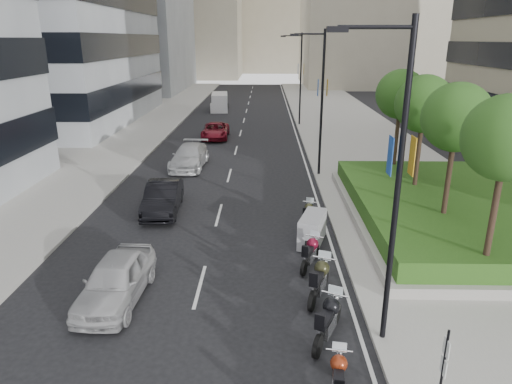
{
  "coord_description": "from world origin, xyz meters",
  "views": [
    {
      "loc": [
        0.82,
        -10.4,
        8.45
      ],
      "look_at": [
        0.43,
        8.7,
        2.0
      ],
      "focal_mm": 32.0,
      "sensor_mm": 36.0,
      "label": 1
    }
  ],
  "objects_px": {
    "car_b": "(163,198)",
    "car_d": "(215,131)",
    "parking_sign": "(443,370)",
    "lamp_post_2": "(299,75)",
    "motorcycle_5": "(312,229)",
    "motorcycle_2": "(328,319)",
    "lamp_post_0": "(393,176)",
    "lamp_post_1": "(320,97)",
    "motorcycle_4": "(311,252)",
    "motorcycle_6": "(308,214)",
    "delivery_van": "(220,103)",
    "motorcycle_1": "(338,377)",
    "car_a": "(116,280)",
    "motorcycle_3": "(320,279)",
    "car_c": "(189,156)"
  },
  "relations": [
    {
      "from": "motorcycle_3",
      "to": "motorcycle_1",
      "type": "bearing_deg",
      "value": -159.85
    },
    {
      "from": "motorcycle_5",
      "to": "delivery_van",
      "type": "relative_size",
      "value": 0.45
    },
    {
      "from": "motorcycle_1",
      "to": "car_d",
      "type": "relative_size",
      "value": 0.41
    },
    {
      "from": "lamp_post_0",
      "to": "lamp_post_2",
      "type": "height_order",
      "value": "same"
    },
    {
      "from": "motorcycle_2",
      "to": "delivery_van",
      "type": "height_order",
      "value": "delivery_van"
    },
    {
      "from": "car_a",
      "to": "car_d",
      "type": "height_order",
      "value": "car_a"
    },
    {
      "from": "parking_sign",
      "to": "motorcycle_5",
      "type": "bearing_deg",
      "value": 101.19
    },
    {
      "from": "lamp_post_2",
      "to": "motorcycle_1",
      "type": "bearing_deg",
      "value": -92.29
    },
    {
      "from": "motorcycle_4",
      "to": "motorcycle_6",
      "type": "xyz_separation_m",
      "value": [
        0.26,
        4.21,
        -0.04
      ]
    },
    {
      "from": "motorcycle_5",
      "to": "motorcycle_6",
      "type": "xyz_separation_m",
      "value": [
        -0.0,
        2.11,
        -0.11
      ]
    },
    {
      "from": "car_d",
      "to": "car_b",
      "type": "bearing_deg",
      "value": -93.4
    },
    {
      "from": "motorcycle_4",
      "to": "lamp_post_0",
      "type": "bearing_deg",
      "value": -139.48
    },
    {
      "from": "car_b",
      "to": "car_d",
      "type": "xyz_separation_m",
      "value": [
        0.77,
        18.22,
        -0.08
      ]
    },
    {
      "from": "parking_sign",
      "to": "car_b",
      "type": "height_order",
      "value": "parking_sign"
    },
    {
      "from": "car_b",
      "to": "lamp_post_1",
      "type": "bearing_deg",
      "value": 34.13
    },
    {
      "from": "motorcycle_4",
      "to": "motorcycle_6",
      "type": "relative_size",
      "value": 1.04
    },
    {
      "from": "delivery_van",
      "to": "lamp_post_0",
      "type": "bearing_deg",
      "value": -83.73
    },
    {
      "from": "motorcycle_2",
      "to": "car_d",
      "type": "bearing_deg",
      "value": 37.27
    },
    {
      "from": "lamp_post_1",
      "to": "motorcycle_2",
      "type": "height_order",
      "value": "lamp_post_1"
    },
    {
      "from": "car_b",
      "to": "motorcycle_1",
      "type": "bearing_deg",
      "value": -64.55
    },
    {
      "from": "motorcycle_2",
      "to": "lamp_post_0",
      "type": "bearing_deg",
      "value": -68.18
    },
    {
      "from": "lamp_post_1",
      "to": "car_a",
      "type": "xyz_separation_m",
      "value": [
        -8.31,
        -14.94,
        -4.3
      ]
    },
    {
      "from": "motorcycle_5",
      "to": "lamp_post_0",
      "type": "bearing_deg",
      "value": -152.42
    },
    {
      "from": "motorcycle_2",
      "to": "car_a",
      "type": "xyz_separation_m",
      "value": [
        -6.87,
        1.98,
        0.11
      ]
    },
    {
      "from": "lamp_post_0",
      "to": "motorcycle_3",
      "type": "relative_size",
      "value": 3.85
    },
    {
      "from": "lamp_post_2",
      "to": "car_b",
      "type": "xyz_separation_m",
      "value": [
        -8.51,
        -24.61,
        -4.3
      ]
    },
    {
      "from": "lamp_post_0",
      "to": "parking_sign",
      "type": "distance_m",
      "value": 4.74
    },
    {
      "from": "motorcycle_6",
      "to": "delivery_van",
      "type": "height_order",
      "value": "delivery_van"
    },
    {
      "from": "lamp_post_1",
      "to": "motorcycle_4",
      "type": "distance_m",
      "value": 13.25
    },
    {
      "from": "parking_sign",
      "to": "motorcycle_1",
      "type": "bearing_deg",
      "value": 159.7
    },
    {
      "from": "lamp_post_2",
      "to": "motorcycle_2",
      "type": "relative_size",
      "value": 3.96
    },
    {
      "from": "motorcycle_4",
      "to": "car_d",
      "type": "relative_size",
      "value": 0.42
    },
    {
      "from": "parking_sign",
      "to": "motorcycle_5",
      "type": "distance_m",
      "value": 9.96
    },
    {
      "from": "car_c",
      "to": "delivery_van",
      "type": "height_order",
      "value": "delivery_van"
    },
    {
      "from": "lamp_post_2",
      "to": "motorcycle_6",
      "type": "distance_m",
      "value": 26.57
    },
    {
      "from": "lamp_post_2",
      "to": "car_a",
      "type": "distance_m",
      "value": 34.25
    },
    {
      "from": "motorcycle_3",
      "to": "parking_sign",
      "type": "bearing_deg",
      "value": -138.07
    },
    {
      "from": "motorcycle_5",
      "to": "car_b",
      "type": "distance_m",
      "value": 8.12
    },
    {
      "from": "parking_sign",
      "to": "car_b",
      "type": "relative_size",
      "value": 0.54
    },
    {
      "from": "motorcycle_5",
      "to": "car_b",
      "type": "height_order",
      "value": "car_b"
    },
    {
      "from": "motorcycle_1",
      "to": "motorcycle_6",
      "type": "xyz_separation_m",
      "value": [
        0.22,
        11.05,
        -0.0
      ]
    },
    {
      "from": "parking_sign",
      "to": "delivery_van",
      "type": "xyz_separation_m",
      "value": [
        -9.59,
        47.91,
        -0.48
      ]
    },
    {
      "from": "lamp_post_2",
      "to": "motorcycle_2",
      "type": "distance_m",
      "value": 35.23
    },
    {
      "from": "parking_sign",
      "to": "motorcycle_6",
      "type": "distance_m",
      "value": 12.04
    },
    {
      "from": "lamp_post_2",
      "to": "motorcycle_3",
      "type": "xyz_separation_m",
      "value": [
        -1.44,
        -32.59,
        -4.41
      ]
    },
    {
      "from": "lamp_post_2",
      "to": "motorcycle_5",
      "type": "height_order",
      "value": "lamp_post_2"
    },
    {
      "from": "motorcycle_5",
      "to": "car_d",
      "type": "bearing_deg",
      "value": 33.4
    },
    {
      "from": "motorcycle_5",
      "to": "delivery_van",
      "type": "bearing_deg",
      "value": 28.27
    },
    {
      "from": "lamp_post_2",
      "to": "motorcycle_6",
      "type": "bearing_deg",
      "value": -92.78
    },
    {
      "from": "parking_sign",
      "to": "motorcycle_4",
      "type": "xyz_separation_m",
      "value": [
        -2.19,
        7.63,
        -0.88
      ]
    }
  ]
}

